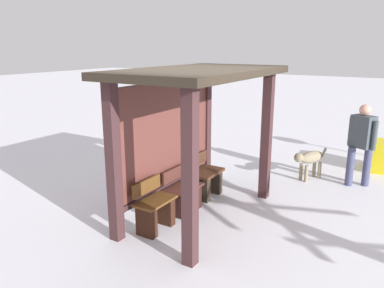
{
  "coord_description": "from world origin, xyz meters",
  "views": [
    {
      "loc": [
        -4.72,
        -2.75,
        2.6
      ],
      "look_at": [
        -0.39,
        -0.1,
        1.27
      ],
      "focal_mm": 35.13,
      "sensor_mm": 36.0,
      "label": 1
    }
  ],
  "objects_px": {
    "bench_left_inside": "(155,210)",
    "bench_right_inside": "(205,179)",
    "grit_bin": "(381,156)",
    "bench_center_inside": "(183,195)",
    "dog": "(310,159)",
    "bus_shelter": "(189,108)",
    "person_walking": "(362,140)"
  },
  "relations": [
    {
      "from": "bus_shelter",
      "to": "grit_bin",
      "type": "relative_size",
      "value": 4.19
    },
    {
      "from": "bench_center_inside",
      "to": "person_walking",
      "type": "relative_size",
      "value": 0.45
    },
    {
      "from": "bench_center_inside",
      "to": "person_walking",
      "type": "distance_m",
      "value": 3.57
    },
    {
      "from": "bus_shelter",
      "to": "bench_center_inside",
      "type": "height_order",
      "value": "bus_shelter"
    },
    {
      "from": "bench_right_inside",
      "to": "dog",
      "type": "bearing_deg",
      "value": -36.45
    },
    {
      "from": "grit_bin",
      "to": "bench_left_inside",
      "type": "bearing_deg",
      "value": 152.03
    },
    {
      "from": "dog",
      "to": "bench_left_inside",
      "type": "bearing_deg",
      "value": 157.85
    },
    {
      "from": "bench_center_inside",
      "to": "bench_left_inside",
      "type": "bearing_deg",
      "value": -179.82
    },
    {
      "from": "bus_shelter",
      "to": "bench_right_inside",
      "type": "bearing_deg",
      "value": 10.04
    },
    {
      "from": "bus_shelter",
      "to": "grit_bin",
      "type": "height_order",
      "value": "bus_shelter"
    },
    {
      "from": "bus_shelter",
      "to": "grit_bin",
      "type": "bearing_deg",
      "value": -30.84
    },
    {
      "from": "bench_left_inside",
      "to": "person_walking",
      "type": "height_order",
      "value": "person_walking"
    },
    {
      "from": "bus_shelter",
      "to": "bench_left_inside",
      "type": "distance_m",
      "value": 1.59
    },
    {
      "from": "bus_shelter",
      "to": "dog",
      "type": "relative_size",
      "value": 3.56
    },
    {
      "from": "bench_left_inside",
      "to": "bench_center_inside",
      "type": "distance_m",
      "value": 0.74
    },
    {
      "from": "bench_right_inside",
      "to": "dog",
      "type": "distance_m",
      "value": 2.26
    },
    {
      "from": "bench_left_inside",
      "to": "dog",
      "type": "distance_m",
      "value": 3.57
    },
    {
      "from": "dog",
      "to": "grit_bin",
      "type": "height_order",
      "value": "grit_bin"
    },
    {
      "from": "bench_left_inside",
      "to": "bench_right_inside",
      "type": "distance_m",
      "value": 1.48
    },
    {
      "from": "bench_center_inside",
      "to": "grit_bin",
      "type": "relative_size",
      "value": 1.0
    },
    {
      "from": "bench_right_inside",
      "to": "grit_bin",
      "type": "bearing_deg",
      "value": -37.76
    },
    {
      "from": "bench_left_inside",
      "to": "grit_bin",
      "type": "bearing_deg",
      "value": -27.97
    },
    {
      "from": "bench_right_inside",
      "to": "person_walking",
      "type": "distance_m",
      "value": 3.03
    },
    {
      "from": "person_walking",
      "to": "bus_shelter",
      "type": "bearing_deg",
      "value": 142.42
    },
    {
      "from": "bench_left_inside",
      "to": "bench_center_inside",
      "type": "bearing_deg",
      "value": 0.18
    },
    {
      "from": "bus_shelter",
      "to": "bench_left_inside",
      "type": "height_order",
      "value": "bus_shelter"
    },
    {
      "from": "grit_bin",
      "to": "person_walking",
      "type": "bearing_deg",
      "value": 167.41
    },
    {
      "from": "bus_shelter",
      "to": "bench_center_inside",
      "type": "relative_size",
      "value": 4.17
    },
    {
      "from": "bench_left_inside",
      "to": "dog",
      "type": "xyz_separation_m",
      "value": [
        3.3,
        -1.34,
        0.12
      ]
    },
    {
      "from": "dog",
      "to": "grit_bin",
      "type": "xyz_separation_m",
      "value": [
        1.41,
        -1.16,
        -0.11
      ]
    },
    {
      "from": "bench_center_inside",
      "to": "grit_bin",
      "type": "height_order",
      "value": "bench_center_inside"
    },
    {
      "from": "bench_left_inside",
      "to": "bus_shelter",
      "type": "bearing_deg",
      "value": -10.07
    }
  ]
}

